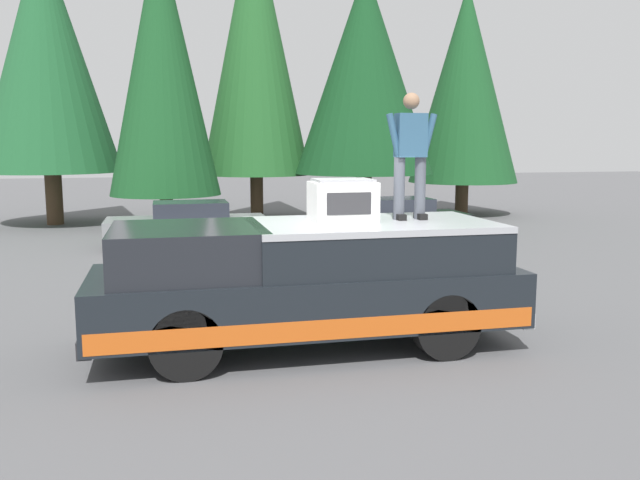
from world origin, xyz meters
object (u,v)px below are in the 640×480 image
(pickup_truck, at_px, (307,282))
(parked_car_black, at_px, (393,219))
(parked_car_grey, at_px, (188,224))
(person_on_truck_bed, at_px, (410,153))
(compressor_unit, at_px, (343,200))

(pickup_truck, distance_m, parked_car_black, 10.01)
(pickup_truck, height_order, parked_car_grey, pickup_truck)
(person_on_truck_bed, height_order, parked_car_black, person_on_truck_bed)
(parked_car_black, height_order, parked_car_grey, same)
(compressor_unit, xyz_separation_m, parked_car_grey, (9.00, 1.73, -1.35))
(pickup_truck, xyz_separation_m, parked_car_grey, (9.15, 1.21, -0.29))
(pickup_truck, relative_size, parked_car_grey, 1.35)
(pickup_truck, distance_m, parked_car_grey, 9.23)
(person_on_truck_bed, relative_size, parked_car_grey, 0.41)
(person_on_truck_bed, xyz_separation_m, parked_car_black, (8.87, -2.90, -1.97))
(parked_car_black, bearing_deg, person_on_truck_bed, 161.92)
(person_on_truck_bed, relative_size, parked_car_black, 0.41)
(compressor_unit, relative_size, parked_car_grey, 0.20)
(compressor_unit, relative_size, parked_car_black, 0.20)
(pickup_truck, relative_size, person_on_truck_bed, 3.28)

